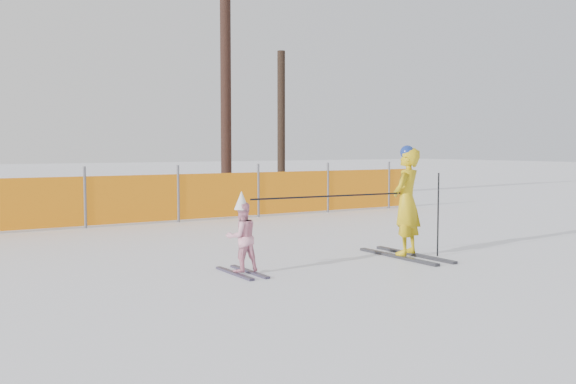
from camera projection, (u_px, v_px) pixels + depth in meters
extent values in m
plane|color=white|center=(307.00, 267.00, 8.73)|extent=(120.00, 120.00, 0.00)
cube|color=black|center=(397.00, 257.00, 9.47)|extent=(0.09, 1.65, 0.04)
cube|color=black|center=(414.00, 255.00, 9.65)|extent=(0.09, 1.65, 0.04)
imported|color=gold|center=(407.00, 201.00, 9.50)|extent=(0.68, 0.59, 1.58)
sphere|color=navy|center=(407.00, 152.00, 9.45)|extent=(0.21, 0.21, 0.21)
cube|color=black|center=(234.00, 273.00, 8.23)|extent=(0.09, 0.96, 0.03)
cube|color=black|center=(249.00, 272.00, 8.35)|extent=(0.09, 0.96, 0.03)
imported|color=#F8A2BC|center=(242.00, 237.00, 8.26)|extent=(0.44, 0.34, 0.90)
cone|color=silver|center=(241.00, 200.00, 8.22)|extent=(0.19, 0.19, 0.24)
cylinder|color=black|center=(438.00, 215.00, 9.58)|extent=(0.02, 0.02, 1.25)
cylinder|color=black|center=(330.00, 196.00, 8.86)|extent=(2.42, 0.18, 0.02)
cylinder|color=#595960|center=(85.00, 197.00, 12.90)|extent=(0.06, 0.06, 1.25)
cylinder|color=#595960|center=(178.00, 194.00, 13.95)|extent=(0.06, 0.06, 1.25)
cylinder|color=#595960|center=(258.00, 190.00, 15.01)|extent=(0.06, 0.06, 1.25)
cylinder|color=#595960|center=(328.00, 188.00, 16.06)|extent=(0.06, 0.06, 1.25)
cylinder|color=#595960|center=(389.00, 185.00, 17.12)|extent=(0.06, 0.06, 1.25)
cube|color=orange|center=(100.00, 200.00, 13.06)|extent=(16.58, 0.03, 1.00)
cylinder|color=black|center=(226.00, 96.00, 18.87)|extent=(0.32, 0.32, 6.25)
cylinder|color=black|center=(281.00, 125.00, 20.56)|extent=(0.25, 0.25, 4.70)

